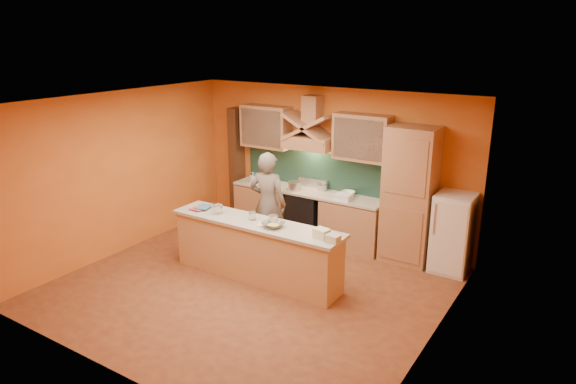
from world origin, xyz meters
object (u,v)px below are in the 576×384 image
Objects in this scene: stove at (307,214)px; person at (268,204)px; mixing_bowl at (273,225)px; fridge at (453,233)px; kitchen_scale at (273,219)px.

person reaches higher than stove.
fridge is at bearing 42.32° from mixing_bowl.
kitchen_scale is (-2.25, -1.80, 0.35)m from fridge.
mixing_bowl is at bearing 119.10° from person.
mixing_bowl is (0.75, -0.94, 0.07)m from person.
stove is 1.12m from person.
stove is 0.69× the size of fridge.
fridge is 10.29× the size of kitchen_scale.
stove is 1.93m from kitchen_scale.
person is 1.02m from kitchen_scale.
person is at bearing 104.09° from kitchen_scale.
fridge is 2.92m from mixing_bowl.
stove is at bearing 79.11° from kitchen_scale.
stove is at bearing 180.00° from fridge.
mixing_bowl is at bearing -80.35° from kitchen_scale.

